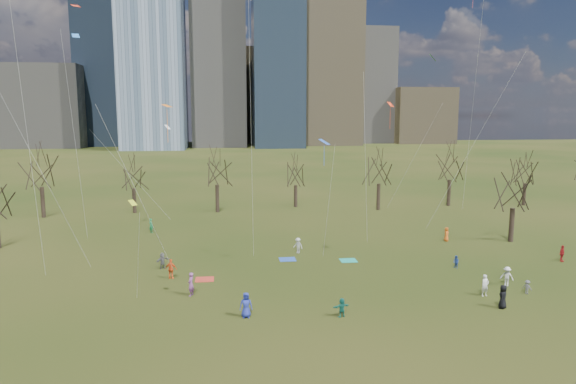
{
  "coord_description": "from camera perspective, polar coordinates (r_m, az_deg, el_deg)",
  "views": [
    {
      "loc": [
        -5.75,
        -34.78,
        14.02
      ],
      "look_at": [
        0.0,
        12.0,
        7.0
      ],
      "focal_mm": 32.0,
      "sensor_mm": 36.0,
      "label": 1
    }
  ],
  "objects": [
    {
      "name": "person_10",
      "position": [
        56.64,
        28.16,
        -6.04
      ],
      "size": [
        1.0,
        0.86,
        1.61
      ],
      "primitive_type": "imported",
      "rotation": [
        0.0,
        0.0,
        0.6
      ],
      "color": "#AF191E",
      "rests_on": "ground"
    },
    {
      "name": "blanket_teal",
      "position": [
        50.89,
        6.72,
        -7.56
      ],
      "size": [
        1.6,
        1.5,
        0.03
      ],
      "primitive_type": "cube",
      "color": "teal",
      "rests_on": "ground"
    },
    {
      "name": "kites_airborne",
      "position": [
        48.76,
        2.58,
        6.97
      ],
      "size": [
        51.96,
        38.11,
        31.67
      ],
      "color": "orange",
      "rests_on": "ground"
    },
    {
      "name": "person_13",
      "position": [
        64.27,
        -14.97,
        -3.62
      ],
      "size": [
        0.74,
        0.75,
        1.75
      ],
      "primitive_type": "imported",
      "rotation": [
        0.0,
        0.0,
        2.33
      ],
      "color": "#1B7D46",
      "rests_on": "ground"
    },
    {
      "name": "person_7",
      "position": [
        41.56,
        -10.75,
        -10.03
      ],
      "size": [
        0.64,
        0.79,
        1.87
      ],
      "primitive_type": "imported",
      "rotation": [
        0.0,
        0.0,
        4.39
      ],
      "color": "#974C99",
      "rests_on": "ground"
    },
    {
      "name": "person_9",
      "position": [
        53.04,
        1.12,
        -5.96
      ],
      "size": [
        1.19,
        1.1,
        1.6
      ],
      "primitive_type": "imported",
      "rotation": [
        0.0,
        0.0,
        5.65
      ],
      "color": "beige",
      "rests_on": "ground"
    },
    {
      "name": "person_8",
      "position": [
        50.41,
        18.17,
        -7.4
      ],
      "size": [
        0.62,
        0.7,
        1.2
      ],
      "primitive_type": "imported",
      "rotation": [
        0.0,
        0.0,
        5.05
      ],
      "color": "#24429F",
      "rests_on": "ground"
    },
    {
      "name": "bare_tree_row",
      "position": [
        72.65,
        -2.5,
        2.22
      ],
      "size": [
        113.04,
        29.8,
        9.5
      ],
      "color": "black",
      "rests_on": "ground"
    },
    {
      "name": "person_12",
      "position": [
        60.66,
        17.2,
        -4.5
      ],
      "size": [
        0.8,
        0.93,
        1.6
      ],
      "primitive_type": "imported",
      "rotation": [
        0.0,
        0.0,
        1.11
      ],
      "color": "orange",
      "rests_on": "ground"
    },
    {
      "name": "person_4",
      "position": [
        46.02,
        -12.86,
        -8.34
      ],
      "size": [
        1.1,
        0.67,
        1.75
      ],
      "primitive_type": "imported",
      "rotation": [
        0.0,
        0.0,
        2.89
      ],
      "color": "#ED4F1A",
      "rests_on": "ground"
    },
    {
      "name": "person_5",
      "position": [
        37.08,
        5.99,
        -12.64
      ],
      "size": [
        1.34,
        0.78,
        1.38
      ],
      "primitive_type": "imported",
      "rotation": [
        0.0,
        0.0,
        3.45
      ],
      "color": "#186C5E",
      "rests_on": "ground"
    },
    {
      "name": "person_6",
      "position": [
        41.45,
        22.77,
        -10.68
      ],
      "size": [
        0.96,
        1.03,
        1.77
      ],
      "primitive_type": "imported",
      "rotation": [
        0.0,
        0.0,
        4.1
      ],
      "color": "black",
      "rests_on": "ground"
    },
    {
      "name": "blanket_crimson",
      "position": [
        45.52,
        -9.25,
        -9.56
      ],
      "size": [
        1.6,
        1.5,
        0.03
      ],
      "primitive_type": "cube",
      "color": "red",
      "rests_on": "ground"
    },
    {
      "name": "person_11",
      "position": [
        49.19,
        -13.77,
        -7.41
      ],
      "size": [
        1.39,
        1.22,
        1.52
      ],
      "primitive_type": "imported",
      "rotation": [
        0.0,
        0.0,
        0.66
      ],
      "color": "#5B5A5E",
      "rests_on": "ground"
    },
    {
      "name": "person_15",
      "position": [
        46.85,
        23.15,
        -8.61
      ],
      "size": [
        1.2,
        1.12,
        1.62
      ],
      "primitive_type": "imported",
      "rotation": [
        0.0,
        0.0,
        5.63
      ],
      "color": "silver",
      "rests_on": "ground"
    },
    {
      "name": "person_1",
      "position": [
        43.64,
        21.05,
        -9.66
      ],
      "size": [
        0.71,
        0.55,
        1.73
      ],
      "primitive_type": "imported",
      "rotation": [
        0.0,
        0.0,
        0.24
      ],
      "color": "white",
      "rests_on": "ground"
    },
    {
      "name": "blanket_navy",
      "position": [
        50.93,
        -0.07,
        -7.49
      ],
      "size": [
        1.6,
        1.5,
        0.03
      ],
      "primitive_type": "cube",
      "color": "#264FB4",
      "rests_on": "ground"
    },
    {
      "name": "person_3",
      "position": [
        45.51,
        25.05,
        -9.54
      ],
      "size": [
        0.73,
        0.85,
        1.13
      ],
      "primitive_type": "imported",
      "rotation": [
        0.0,
        0.0,
        2.09
      ],
      "color": "slate",
      "rests_on": "ground"
    },
    {
      "name": "person_0",
      "position": [
        36.86,
        -4.69,
        -12.41
      ],
      "size": [
        0.9,
        0.6,
        1.8
      ],
      "primitive_type": "imported",
      "rotation": [
        0.0,
        0.0,
        6.25
      ],
      "color": "#2532A0",
      "rests_on": "ground"
    },
    {
      "name": "downtown_skyline",
      "position": [
        246.71,
        -6.4,
        14.23
      ],
      "size": [
        212.5,
        78.0,
        118.0
      ],
      "color": "slate",
      "rests_on": "ground"
    },
    {
      "name": "ground",
      "position": [
        37.93,
        2.27,
        -13.22
      ],
      "size": [
        500.0,
        500.0,
        0.0
      ],
      "primitive_type": "plane",
      "color": "black",
      "rests_on": "ground"
    }
  ]
}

